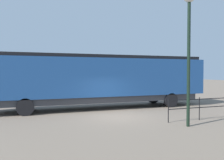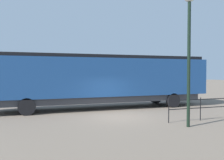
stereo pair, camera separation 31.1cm
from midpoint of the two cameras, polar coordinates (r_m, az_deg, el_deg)
ground_plane at (r=15.26m, az=1.93°, el=-8.48°), size 120.00×120.00×0.00m
locomotive at (r=18.67m, az=-0.35°, el=0.34°), size 2.99×16.72×3.98m
lamp_post at (r=13.04m, az=18.09°, el=11.91°), size 0.59×0.59×6.78m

